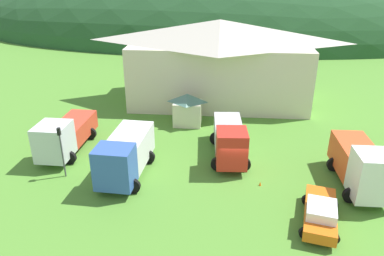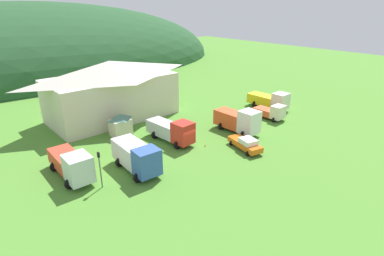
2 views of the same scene
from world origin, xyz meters
name	(u,v)px [view 1 (image 1 of 2)]	position (x,y,z in m)	size (l,w,h in m)	color
ground_plane	(235,173)	(0.00, 0.00, 0.00)	(200.00, 200.00, 0.00)	#4C842D
forested_hill_backdrop	(231,30)	(0.00, 66.75, 0.00)	(120.36, 60.00, 35.67)	#234C28
depot_building	(219,60)	(-1.76, 16.39, 4.74)	(20.75, 10.87, 9.20)	beige
play_shed_cream	(188,109)	(-4.60, 9.06, 1.65)	(2.90, 2.34, 3.20)	beige
tow_truck_silver	(65,135)	(-14.20, 2.18, 1.66)	(3.32, 7.75, 3.34)	silver
box_truck_blue	(125,154)	(-8.21, -1.03, 1.82)	(3.62, 7.18, 3.43)	#3356AD
crane_truck_red	(230,139)	(-0.51, 2.49, 1.66)	(3.38, 7.68, 3.34)	red
heavy_rig_white	(362,165)	(8.64, -1.22, 1.87)	(3.27, 6.99, 3.70)	white
service_pickup_orange	(320,213)	(5.02, -5.57, 0.83)	(3.02, 5.39, 1.66)	orange
traffic_light_west	(61,147)	(-12.77, -1.56, 2.45)	(0.20, 0.32, 3.98)	#4C4C51
traffic_cone_near_pickup	(260,185)	(1.74, -1.55, 0.00)	(0.36, 0.36, 0.62)	orange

